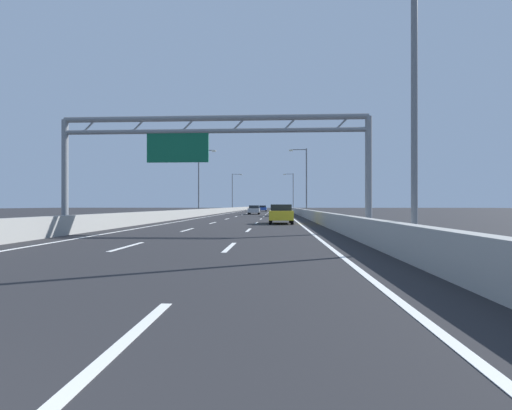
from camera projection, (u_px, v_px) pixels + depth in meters
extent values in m
plane|color=#262628|center=(263.00, 211.00, 100.50)|extent=(260.00, 260.00, 0.00)
cube|color=white|center=(127.00, 247.00, 13.22)|extent=(0.16, 3.00, 0.01)
cube|color=white|center=(187.00, 230.00, 22.21)|extent=(0.16, 3.00, 0.01)
cube|color=white|center=(213.00, 223.00, 31.19)|extent=(0.16, 3.00, 0.01)
cube|color=white|center=(227.00, 219.00, 40.18)|extent=(0.16, 3.00, 0.01)
cube|color=white|center=(236.00, 216.00, 49.17)|extent=(0.16, 3.00, 0.01)
cube|color=white|center=(242.00, 215.00, 58.16)|extent=(0.16, 3.00, 0.01)
cube|color=white|center=(247.00, 213.00, 67.14)|extent=(0.16, 3.00, 0.01)
cube|color=white|center=(250.00, 213.00, 76.13)|extent=(0.16, 3.00, 0.01)
cube|color=white|center=(253.00, 212.00, 85.12)|extent=(0.16, 3.00, 0.01)
cube|color=white|center=(255.00, 211.00, 94.10)|extent=(0.16, 3.00, 0.01)
cube|color=white|center=(257.00, 211.00, 103.09)|extent=(0.16, 3.00, 0.01)
cube|color=white|center=(258.00, 210.00, 112.08)|extent=(0.16, 3.00, 0.01)
cube|color=white|center=(260.00, 210.00, 121.07)|extent=(0.16, 3.00, 0.01)
cube|color=white|center=(261.00, 210.00, 130.05)|extent=(0.16, 3.00, 0.01)
cube|color=white|center=(262.00, 209.00, 139.04)|extent=(0.16, 3.00, 0.01)
cube|color=white|center=(263.00, 209.00, 148.03)|extent=(0.16, 3.00, 0.01)
cube|color=white|center=(264.00, 209.00, 157.02)|extent=(0.16, 3.00, 0.01)
cube|color=white|center=(126.00, 340.00, 4.04)|extent=(0.16, 3.00, 0.01)
cube|color=white|center=(230.00, 247.00, 13.03)|extent=(0.16, 3.00, 0.01)
cube|color=white|center=(249.00, 230.00, 22.02)|extent=(0.16, 3.00, 0.01)
cube|color=white|center=(257.00, 223.00, 31.00)|extent=(0.16, 3.00, 0.01)
cube|color=white|center=(261.00, 219.00, 39.99)|extent=(0.16, 3.00, 0.01)
cube|color=white|center=(264.00, 216.00, 48.98)|extent=(0.16, 3.00, 0.01)
cube|color=white|center=(266.00, 215.00, 57.96)|extent=(0.16, 3.00, 0.01)
cube|color=white|center=(267.00, 213.00, 66.95)|extent=(0.16, 3.00, 0.01)
cube|color=white|center=(268.00, 213.00, 75.94)|extent=(0.16, 3.00, 0.01)
cube|color=white|center=(269.00, 212.00, 84.93)|extent=(0.16, 3.00, 0.01)
cube|color=white|center=(270.00, 211.00, 93.91)|extent=(0.16, 3.00, 0.01)
cube|color=white|center=(270.00, 211.00, 102.90)|extent=(0.16, 3.00, 0.01)
cube|color=white|center=(271.00, 210.00, 111.89)|extent=(0.16, 3.00, 0.01)
cube|color=white|center=(271.00, 210.00, 120.88)|extent=(0.16, 3.00, 0.01)
cube|color=white|center=(271.00, 210.00, 129.86)|extent=(0.16, 3.00, 0.01)
cube|color=white|center=(272.00, 209.00, 138.85)|extent=(0.16, 3.00, 0.01)
cube|color=white|center=(272.00, 209.00, 147.84)|extent=(0.16, 3.00, 0.01)
cube|color=white|center=(272.00, 209.00, 156.83)|extent=(0.16, 3.00, 0.01)
cube|color=white|center=(239.00, 211.00, 88.80)|extent=(0.16, 176.00, 0.01)
cube|color=white|center=(284.00, 212.00, 88.24)|extent=(0.16, 176.00, 0.01)
cube|color=#9E9E99|center=(241.00, 209.00, 110.85)|extent=(0.45, 220.00, 0.95)
cube|color=#9E9E99|center=(288.00, 209.00, 110.12)|extent=(0.45, 220.00, 0.95)
cylinder|color=gray|center=(65.00, 176.00, 21.05)|extent=(0.36, 0.36, 6.20)
cylinder|color=gray|center=(369.00, 174.00, 20.16)|extent=(0.36, 0.36, 6.20)
cylinder|color=gray|center=(214.00, 118.00, 20.61)|extent=(16.65, 0.32, 0.32)
cylinder|color=gray|center=(214.00, 131.00, 20.61)|extent=(16.65, 0.26, 0.26)
cylinder|color=gray|center=(89.00, 126.00, 20.97)|extent=(0.74, 0.10, 0.74)
cylinder|color=gray|center=(138.00, 125.00, 20.83)|extent=(0.74, 0.10, 0.74)
cylinder|color=gray|center=(188.00, 125.00, 20.68)|extent=(0.74, 0.10, 0.74)
cylinder|color=gray|center=(239.00, 124.00, 20.53)|extent=(0.74, 0.10, 0.74)
cylinder|color=gray|center=(290.00, 124.00, 20.39)|extent=(0.74, 0.10, 0.74)
cylinder|color=gray|center=(342.00, 123.00, 20.24)|extent=(0.74, 0.10, 0.74)
cube|color=#0F5B3D|center=(178.00, 148.00, 20.71)|extent=(3.40, 0.12, 1.60)
cylinder|color=slate|center=(414.00, 99.00, 11.78)|extent=(0.20, 0.20, 9.50)
cylinder|color=slate|center=(199.00, 182.00, 54.36)|extent=(0.20, 0.20, 9.50)
cylinder|color=slate|center=(206.00, 150.00, 54.31)|extent=(2.20, 0.12, 0.12)
cube|color=#F2EAC6|center=(214.00, 151.00, 54.25)|extent=(0.56, 0.28, 0.20)
cylinder|color=slate|center=(306.00, 182.00, 53.55)|extent=(0.20, 0.20, 9.50)
cylinder|color=slate|center=(299.00, 150.00, 53.61)|extent=(2.20, 0.12, 0.12)
cube|color=#F2EAC6|center=(291.00, 150.00, 53.67)|extent=(0.56, 0.28, 0.20)
cylinder|color=slate|center=(232.00, 192.00, 96.13)|extent=(0.20, 0.20, 9.50)
cylinder|color=slate|center=(237.00, 174.00, 96.07)|extent=(2.20, 0.12, 0.12)
cube|color=#F2EAC6|center=(241.00, 175.00, 96.01)|extent=(0.56, 0.28, 0.20)
cylinder|color=slate|center=(293.00, 192.00, 95.31)|extent=(0.20, 0.20, 9.50)
cylinder|color=slate|center=(289.00, 174.00, 95.37)|extent=(2.20, 0.12, 0.12)
cube|color=#F2EAC6|center=(284.00, 174.00, 95.43)|extent=(0.56, 0.28, 0.20)
cube|color=#A8ADB2|center=(254.00, 210.00, 60.87)|extent=(1.75, 4.49, 0.66)
cube|color=black|center=(254.00, 207.00, 60.76)|extent=(1.54, 1.89, 0.46)
cylinder|color=black|center=(250.00, 212.00, 62.60)|extent=(0.22, 0.64, 0.64)
cylinder|color=black|center=(259.00, 212.00, 62.52)|extent=(0.22, 0.64, 0.64)
cylinder|color=black|center=(249.00, 213.00, 59.21)|extent=(0.22, 0.64, 0.64)
cylinder|color=black|center=(258.00, 213.00, 59.13)|extent=(0.22, 0.64, 0.64)
cube|color=orange|center=(256.00, 208.00, 133.04)|extent=(1.72, 4.35, 0.66)
cube|color=black|center=(256.00, 206.00, 132.40)|extent=(1.51, 1.77, 0.46)
cylinder|color=black|center=(254.00, 209.00, 134.69)|extent=(0.22, 0.64, 0.64)
cylinder|color=black|center=(258.00, 209.00, 134.62)|extent=(0.22, 0.64, 0.64)
cylinder|color=black|center=(254.00, 209.00, 131.45)|extent=(0.22, 0.64, 0.64)
cylinder|color=black|center=(258.00, 209.00, 131.37)|extent=(0.22, 0.64, 0.64)
cube|color=#1E7A38|center=(277.00, 208.00, 105.48)|extent=(1.77, 4.66, 0.67)
cube|color=black|center=(277.00, 206.00, 105.86)|extent=(1.56, 1.92, 0.49)
cylinder|color=black|center=(274.00, 209.00, 107.30)|extent=(0.22, 0.64, 0.64)
cylinder|color=black|center=(280.00, 209.00, 107.21)|extent=(0.22, 0.64, 0.64)
cylinder|color=black|center=(274.00, 209.00, 103.74)|extent=(0.22, 0.64, 0.64)
cylinder|color=black|center=(280.00, 209.00, 103.66)|extent=(0.22, 0.64, 0.64)
cube|color=yellow|center=(281.00, 215.00, 29.99)|extent=(1.83, 4.19, 0.71)
cube|color=black|center=(281.00, 208.00, 29.90)|extent=(1.61, 1.75, 0.49)
cylinder|color=black|center=(271.00, 219.00, 31.58)|extent=(0.22, 0.64, 0.64)
cylinder|color=black|center=(290.00, 219.00, 31.49)|extent=(0.22, 0.64, 0.64)
cylinder|color=black|center=(271.00, 220.00, 28.50)|extent=(0.22, 0.64, 0.64)
cylinder|color=black|center=(292.00, 220.00, 28.41)|extent=(0.22, 0.64, 0.64)
cube|color=black|center=(279.00, 211.00, 51.40)|extent=(1.90, 4.46, 0.65)
cube|color=black|center=(279.00, 207.00, 50.80)|extent=(1.67, 1.95, 0.55)
cylinder|color=black|center=(273.00, 213.00, 53.12)|extent=(0.22, 0.64, 0.64)
cylinder|color=black|center=(285.00, 213.00, 53.03)|extent=(0.22, 0.64, 0.64)
cylinder|color=black|center=(273.00, 214.00, 49.77)|extent=(0.22, 0.64, 0.64)
cylinder|color=black|center=(285.00, 214.00, 49.68)|extent=(0.22, 0.64, 0.64)
cube|color=#2347AD|center=(263.00, 209.00, 90.73)|extent=(1.73, 4.25, 0.63)
cube|color=black|center=(263.00, 206.00, 90.41)|extent=(1.52, 1.99, 0.47)
cylinder|color=black|center=(260.00, 210.00, 92.34)|extent=(0.22, 0.64, 0.64)
cylinder|color=black|center=(266.00, 210.00, 92.26)|extent=(0.22, 0.64, 0.64)
cylinder|color=black|center=(259.00, 210.00, 89.20)|extent=(0.22, 0.64, 0.64)
cylinder|color=black|center=(266.00, 210.00, 89.12)|extent=(0.22, 0.64, 0.64)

